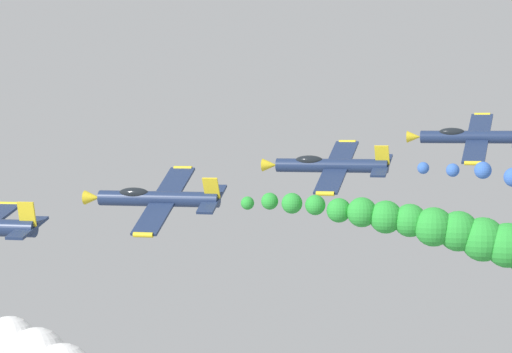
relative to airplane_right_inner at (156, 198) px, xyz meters
The scene contains 4 objects.
airplane_right_inner is the anchor object (origin of this frame).
smoke_trail_right_inner 21.48m from the airplane_right_inner, 88.12° to the right, with size 3.75×21.56×5.59m.
airplane_left_outer 16.31m from the airplane_right_inner, 37.35° to the right, with size 8.86×10.35×4.27m.
airplane_right_outer 31.51m from the airplane_right_inner, 39.33° to the right, with size 8.73×10.35×4.55m.
Camera 1 is at (-85.46, -24.39, 142.03)m, focal length 83.51 mm.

